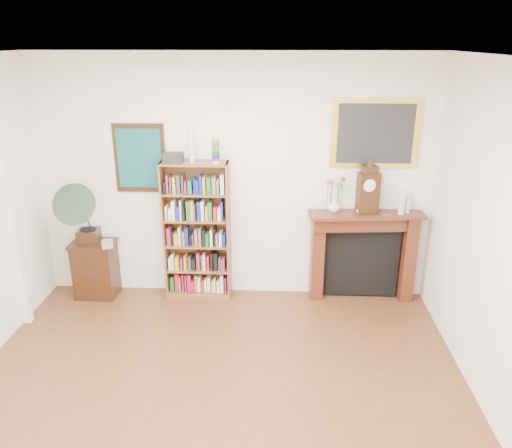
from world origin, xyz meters
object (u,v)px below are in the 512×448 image
at_px(gramophone, 81,210).
at_px(teacup, 360,212).
at_px(cd_stack, 107,244).
at_px(flower_vase, 334,205).
at_px(side_cabinet, 96,269).
at_px(bookshelf, 197,224).
at_px(mantel_clock, 368,191).
at_px(fireplace, 363,248).
at_px(bottle_right, 408,204).
at_px(bottle_left, 402,204).

xyz_separation_m(gramophone, teacup, (3.11, 0.10, -0.00)).
relative_size(cd_stack, flower_vase, 0.78).
bearing_deg(side_cabinet, bookshelf, 3.14).
bearing_deg(gramophone, side_cabinet, 58.37).
height_order(mantel_clock, teacup, mantel_clock).
xyz_separation_m(mantel_clock, flower_vase, (-0.36, 0.04, -0.18)).
xyz_separation_m(fireplace, teacup, (-0.08, -0.11, 0.48)).
bearing_deg(gramophone, bottle_right, -2.41).
xyz_separation_m(bookshelf, teacup, (1.84, -0.05, 0.20)).
bearing_deg(bottle_right, fireplace, 177.39).
bearing_deg(teacup, bottle_right, 9.17).
height_order(fireplace, bottle_right, bottle_right).
distance_m(gramophone, mantel_clock, 3.20).
bearing_deg(bottle_right, teacup, -170.83).
bearing_deg(teacup, bottle_left, 4.72).
bearing_deg(bookshelf, gramophone, -173.79).
height_order(bookshelf, flower_vase, bookshelf).
xyz_separation_m(bookshelf, cd_stack, (-1.00, -0.18, -0.19)).
distance_m(mantel_clock, bottle_left, 0.41).
xyz_separation_m(mantel_clock, bottle_left, (0.38, -0.00, -0.14)).
distance_m(bottle_left, bottle_right, 0.10).
xyz_separation_m(fireplace, flower_vase, (-0.36, -0.03, 0.53)).
xyz_separation_m(bookshelf, side_cabinet, (-1.22, -0.05, -0.57)).
height_order(fireplace, mantel_clock, mantel_clock).
height_order(flower_vase, teacup, flower_vase).
bearing_deg(fireplace, side_cabinet, 177.06).
height_order(gramophone, mantel_clock, mantel_clock).
distance_m(bookshelf, cd_stack, 1.03).
distance_m(mantel_clock, bottle_right, 0.49).
bearing_deg(gramophone, mantel_clock, -2.85).
relative_size(mantel_clock, bottle_left, 2.26).
distance_m(side_cabinet, flower_vase, 2.90).
xyz_separation_m(bookshelf, gramophone, (-1.27, -0.14, 0.20)).
relative_size(fireplace, cd_stack, 10.91).
bearing_deg(gramophone, fireplace, -1.63).
xyz_separation_m(cd_stack, flower_vase, (2.56, 0.21, 0.44)).
distance_m(mantel_clock, flower_vase, 0.40).
distance_m(side_cabinet, cd_stack, 0.46).
bearing_deg(teacup, gramophone, -178.21).
height_order(side_cabinet, bottle_left, bottle_left).
bearing_deg(mantel_clock, flower_vase, 158.31).
height_order(cd_stack, mantel_clock, mantel_clock).
bearing_deg(teacup, bookshelf, 178.52).
bearing_deg(teacup, fireplace, 53.17).
bearing_deg(cd_stack, gramophone, 172.81).
bearing_deg(gramophone, flower_vase, -1.70).
relative_size(side_cabinet, bottle_left, 2.87).
relative_size(side_cabinet, bottle_right, 3.44).
bearing_deg(mantel_clock, bottle_right, -9.12).
distance_m(side_cabinet, mantel_clock, 3.29).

